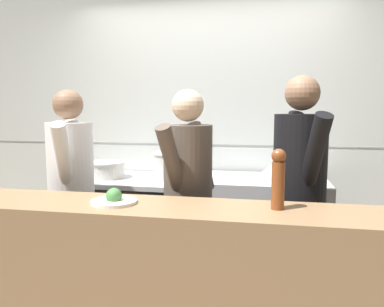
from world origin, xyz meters
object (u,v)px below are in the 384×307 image
object	(u,v)px
chef_line	(299,191)
chef_sous	(188,196)
chef_head_cook	(71,188)
oven_range	(137,225)
plated_dish_main	(114,199)
pepper_mill	(278,178)
mixing_bowl_steel	(271,171)
stock_pot	(106,169)
sauce_pot	(170,165)

from	to	relation	value
chef_line	chef_sous	bearing A→B (deg)	168.95
chef_line	chef_head_cook	bearing A→B (deg)	163.95
oven_range	chef_line	bearing A→B (deg)	-24.82
plated_dish_main	pepper_mill	bearing A→B (deg)	2.85
mixing_bowl_steel	plated_dish_main	xyz separation A→B (m)	(-0.88, -1.29, 0.03)
oven_range	chef_line	size ratio (longest dim) A/B	0.68
chef_sous	mixing_bowl_steel	bearing A→B (deg)	71.71
mixing_bowl_steel	plated_dish_main	world-z (taller)	plated_dish_main
plated_dish_main	pepper_mill	world-z (taller)	pepper_mill
stock_pot	sauce_pot	distance (m)	0.59
chef_line	mixing_bowl_steel	bearing A→B (deg)	86.78
stock_pot	mixing_bowl_steel	xyz separation A→B (m)	(1.45, 0.10, 0.01)
pepper_mill	chef_line	size ratio (longest dim) A/B	0.19
stock_pot	sauce_pot	world-z (taller)	sauce_pot
mixing_bowl_steel	chef_line	world-z (taller)	chef_line
chef_head_cook	sauce_pot	bearing A→B (deg)	32.07
pepper_mill	chef_head_cook	xyz separation A→B (m)	(-1.47, 0.53, -0.23)
pepper_mill	chef_sous	xyz separation A→B (m)	(-0.58, 0.48, -0.24)
mixing_bowl_steel	chef_head_cook	distance (m)	1.63
plated_dish_main	chef_sous	xyz separation A→B (m)	(0.32, 0.52, -0.09)
oven_range	chef_sous	world-z (taller)	chef_sous
mixing_bowl_steel	pepper_mill	world-z (taller)	pepper_mill
stock_pot	plated_dish_main	distance (m)	1.32
pepper_mill	chef_line	bearing A→B (deg)	74.00
oven_range	plated_dish_main	distance (m)	1.39
plated_dish_main	chef_sous	bearing A→B (deg)	58.85
stock_pot	chef_line	xyz separation A→B (m)	(1.63, -0.59, -0.00)
chef_sous	chef_line	xyz separation A→B (m)	(0.74, 0.08, 0.05)
mixing_bowl_steel	chef_line	xyz separation A→B (m)	(0.17, -0.69, -0.01)
oven_range	stock_pot	xyz separation A→B (m)	(-0.27, -0.04, 0.51)
mixing_bowl_steel	chef_sous	size ratio (longest dim) A/B	0.16
sauce_pot	plated_dish_main	distance (m)	1.23
stock_pot	mixing_bowl_steel	bearing A→B (deg)	4.07
plated_dish_main	chef_head_cook	xyz separation A→B (m)	(-0.57, 0.57, -0.08)
plated_dish_main	chef_line	distance (m)	1.22
chef_sous	chef_line	world-z (taller)	chef_line
oven_range	mixing_bowl_steel	bearing A→B (deg)	2.97
oven_range	plated_dish_main	world-z (taller)	plated_dish_main
chef_sous	stock_pot	bearing A→B (deg)	161.10
plated_dish_main	pepper_mill	distance (m)	0.91
chef_head_cook	plated_dish_main	bearing A→B (deg)	-61.06
chef_sous	chef_line	distance (m)	0.74
mixing_bowl_steel	chef_sous	xyz separation A→B (m)	(-0.57, -0.77, -0.06)
plated_dish_main	chef_sous	distance (m)	0.62
pepper_mill	chef_line	world-z (taller)	chef_line
oven_range	chef_sous	size ratio (longest dim) A/B	0.72
oven_range	stock_pot	bearing A→B (deg)	-171.04
plated_dish_main	chef_head_cook	distance (m)	0.81
chef_sous	oven_range	bearing A→B (deg)	149.29
oven_range	mixing_bowl_steel	distance (m)	1.30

